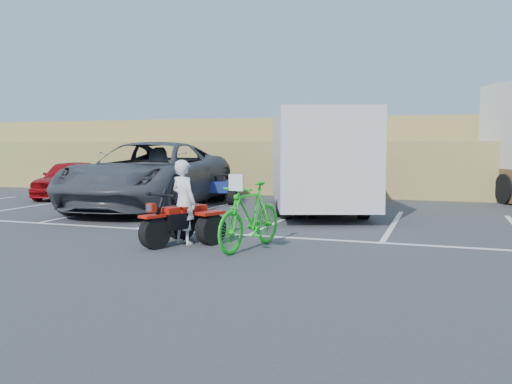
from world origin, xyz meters
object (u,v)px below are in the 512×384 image
(grey_pickup, at_px, (150,175))
(quad_atv_blue, at_px, (219,203))
(green_dirt_bike, at_px, (250,216))
(quad_atv_green, at_px, (300,215))
(red_trike_atv, at_px, (178,245))
(rider, at_px, (184,202))
(red_car, at_px, (71,179))
(cargo_trailer, at_px, (318,158))

(grey_pickup, bearing_deg, quad_atv_blue, 46.89)
(green_dirt_bike, xyz_separation_m, quad_atv_green, (-0.33, 4.88, -0.60))
(red_trike_atv, height_order, rider, rider)
(green_dirt_bike, bearing_deg, red_car, 155.38)
(red_car, bearing_deg, grey_pickup, -40.25)
(cargo_trailer, xyz_separation_m, quad_atv_blue, (-3.51, 1.17, -1.50))
(rider, xyz_separation_m, quad_atv_green, (1.05, 4.77, -0.80))
(grey_pickup, bearing_deg, red_car, 150.32)
(green_dirt_bike, distance_m, red_car, 11.63)
(red_trike_atv, height_order, quad_atv_blue, red_trike_atv)
(quad_atv_blue, distance_m, quad_atv_green, 3.86)
(green_dirt_bike, bearing_deg, grey_pickup, 146.59)
(red_car, distance_m, cargo_trailer, 9.36)
(grey_pickup, distance_m, red_car, 4.73)
(green_dirt_bike, height_order, red_car, red_car)
(green_dirt_bike, relative_size, quad_atv_blue, 1.34)
(quad_atv_blue, bearing_deg, cargo_trailer, -35.62)
(green_dirt_bike, xyz_separation_m, quad_atv_blue, (-3.56, 6.97, -0.60))
(rider, height_order, cargo_trailer, cargo_trailer)
(red_trike_atv, relative_size, green_dirt_bike, 0.77)
(quad_atv_green, bearing_deg, red_trike_atv, -107.93)
(green_dirt_bike, bearing_deg, cargo_trailer, 102.81)
(red_trike_atv, bearing_deg, green_dirt_bike, 24.78)
(rider, relative_size, red_car, 0.41)
(quad_atv_blue, bearing_deg, red_car, 162.80)
(quad_atv_green, bearing_deg, cargo_trailer, 68.48)
(cargo_trailer, xyz_separation_m, quad_atv_green, (-0.27, -0.93, -1.50))
(green_dirt_bike, distance_m, quad_atv_green, 4.92)
(quad_atv_green, bearing_deg, green_dirt_bike, -91.43)
(red_trike_atv, relative_size, cargo_trailer, 0.24)
(red_car, bearing_deg, red_trike_atv, -58.41)
(rider, relative_size, cargo_trailer, 0.25)
(cargo_trailer, bearing_deg, grey_pickup, 169.12)
(grey_pickup, bearing_deg, green_dirt_bike, -51.80)
(grey_pickup, relative_size, red_car, 1.81)
(rider, distance_m, quad_atv_blue, 7.26)
(green_dirt_bike, relative_size, red_car, 0.51)
(rider, relative_size, quad_atv_green, 1.14)
(quad_atv_blue, bearing_deg, grey_pickup, -144.12)
(cargo_trailer, bearing_deg, red_trike_atv, -122.33)
(green_dirt_bike, xyz_separation_m, cargo_trailer, (-0.05, 5.80, 0.89))
(quad_atv_blue, height_order, quad_atv_green, quad_atv_blue)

